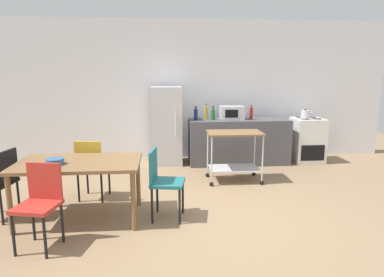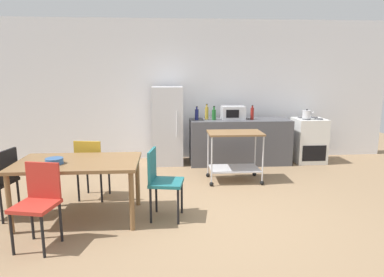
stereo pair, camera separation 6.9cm
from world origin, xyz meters
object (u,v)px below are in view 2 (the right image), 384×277
at_px(chair_teal, 161,179).
at_px(kettle, 307,114).
at_px(chair_red, 38,199).
at_px(bottle_wine, 207,113).
at_px(chair_black, 0,179).
at_px(bottle_vinegar, 252,113).
at_px(stove_oven, 309,140).
at_px(refrigerator, 168,126).
at_px(bottle_olive_oil, 197,114).
at_px(microwave, 233,113).
at_px(kitchen_cart, 235,148).
at_px(dining_table, 78,167).
at_px(chair_mustard, 91,165).
at_px(fruit_bowl, 54,161).
at_px(bottle_hot_sauce, 214,114).

xyz_separation_m(chair_teal, kettle, (2.86, 2.48, 0.48)).
height_order(chair_red, bottle_wine, bottle_wine).
distance_m(chair_black, bottle_vinegar, 4.50).
relative_size(chair_red, bottle_wine, 2.86).
bearing_deg(chair_teal, stove_oven, -39.37).
distance_m(chair_teal, refrigerator, 2.68).
relative_size(bottle_olive_oil, kettle, 1.13).
xyz_separation_m(chair_black, bottle_olive_oil, (2.68, 2.43, 0.49)).
xyz_separation_m(microwave, bottle_vinegar, (0.37, -0.10, -0.01)).
bearing_deg(chair_teal, kettle, -39.32).
xyz_separation_m(chair_red, bottle_olive_oil, (1.94, 3.19, 0.49)).
relative_size(refrigerator, kitchen_cart, 1.70).
bearing_deg(microwave, chair_red, -129.55).
bearing_deg(stove_oven, bottle_vinegar, -177.35).
distance_m(dining_table, chair_teal, 1.04).
height_order(chair_mustard, bottle_olive_oil, bottle_olive_oil).
height_order(microwave, fruit_bowl, microwave).
height_order(chair_mustard, bottle_wine, bottle_wine).
bearing_deg(fruit_bowl, chair_teal, 2.27).
height_order(bottle_wine, bottle_vinegar, bottle_wine).
distance_m(stove_oven, bottle_hot_sauce, 2.05).
distance_m(chair_teal, bottle_vinegar, 3.12).
distance_m(chair_black, bottle_olive_oil, 3.65).
distance_m(chair_mustard, kitchen_cart, 2.33).
xyz_separation_m(chair_black, microwave, (3.42, 2.49, 0.51)).
height_order(dining_table, bottle_olive_oil, bottle_olive_oil).
distance_m(chair_red, stove_oven, 5.33).
xyz_separation_m(chair_red, chair_black, (-0.74, 0.76, 0.00)).
distance_m(chair_red, chair_black, 1.06).
distance_m(dining_table, kettle, 4.60).
relative_size(kitchen_cart, bottle_hot_sauce, 3.31).
bearing_deg(refrigerator, kettle, -3.70).
relative_size(dining_table, fruit_bowl, 7.22).
bearing_deg(chair_red, stove_oven, 49.50).
xyz_separation_m(chair_black, refrigerator, (2.10, 2.52, 0.26)).
xyz_separation_m(dining_table, chair_black, (-0.99, 0.08, -0.15)).
xyz_separation_m(chair_mustard, bottle_vinegar, (2.78, 1.80, 0.51)).
xyz_separation_m(bottle_wine, fruit_bowl, (-2.14, -2.68, -0.24)).
height_order(stove_oven, microwave, microwave).
xyz_separation_m(dining_table, kitchen_cart, (2.24, 1.35, -0.10)).
height_order(chair_red, bottle_vinegar, bottle_vinegar).
xyz_separation_m(bottle_olive_oil, bottle_wine, (0.20, 0.05, 0.02)).
bearing_deg(refrigerator, bottle_vinegar, -4.67).
distance_m(kitchen_cart, kettle, 2.01).
bearing_deg(fruit_bowl, bottle_vinegar, 40.29).
bearing_deg(kitchen_cart, refrigerator, 132.14).
height_order(refrigerator, kettle, refrigerator).
height_order(chair_mustard, bottle_hot_sauce, bottle_hot_sauce).
height_order(bottle_olive_oil, kettle, bottle_olive_oil).
bearing_deg(chair_red, bottle_olive_oil, 71.29).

